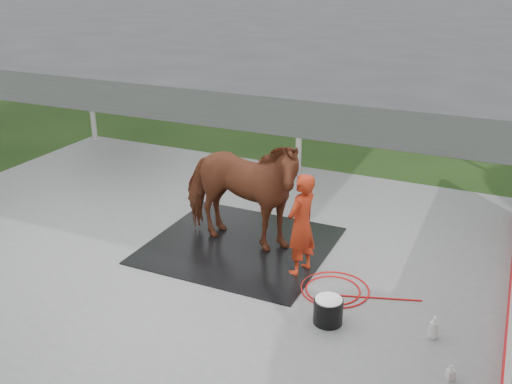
% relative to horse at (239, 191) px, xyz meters
% --- Properties ---
extents(ground, '(100.00, 100.00, 0.00)m').
position_rel_horse_xyz_m(ground, '(-0.42, -0.89, -1.03)').
color(ground, '#1E3814').
extents(concrete_slab, '(12.00, 10.00, 0.05)m').
position_rel_horse_xyz_m(concrete_slab, '(-0.42, -0.89, -1.00)').
color(concrete_slab, slate).
rests_on(concrete_slab, ground).
extents(tree_belt, '(28.00, 28.00, 5.80)m').
position_rel_horse_xyz_m(tree_belt, '(-0.12, 0.01, 2.76)').
color(tree_belt, '#382314').
rests_on(tree_belt, ground).
extents(rubber_mat, '(2.86, 2.68, 0.02)m').
position_rel_horse_xyz_m(rubber_mat, '(0.00, 0.00, -0.97)').
color(rubber_mat, black).
rests_on(rubber_mat, concrete_slab).
extents(horse, '(2.31, 1.14, 1.91)m').
position_rel_horse_xyz_m(horse, '(0.00, 0.00, 0.00)').
color(horse, brown).
rests_on(horse, rubber_mat).
extents(handler, '(0.52, 0.66, 1.58)m').
position_rel_horse_xyz_m(handler, '(1.20, -0.38, -0.19)').
color(handler, '#AF2A12').
rests_on(handler, concrete_slab).
extents(wash_bucket, '(0.38, 0.38, 0.35)m').
position_rel_horse_xyz_m(wash_bucket, '(1.99, -1.45, -0.80)').
color(wash_bucket, black).
rests_on(wash_bucket, concrete_slab).
extents(soap_bottle_a, '(0.14, 0.14, 0.31)m').
position_rel_horse_xyz_m(soap_bottle_a, '(3.29, -1.22, -0.82)').
color(soap_bottle_a, silver).
rests_on(soap_bottle_a, concrete_slab).
extents(soap_bottle_b, '(0.12, 0.12, 0.19)m').
position_rel_horse_xyz_m(soap_bottle_b, '(3.58, -1.92, -0.88)').
color(soap_bottle_b, '#338CD8').
rests_on(soap_bottle_b, concrete_slab).
extents(hose_coil, '(1.69, 0.99, 0.02)m').
position_rel_horse_xyz_m(hose_coil, '(1.85, -0.67, -0.96)').
color(hose_coil, red).
rests_on(hose_coil, concrete_slab).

